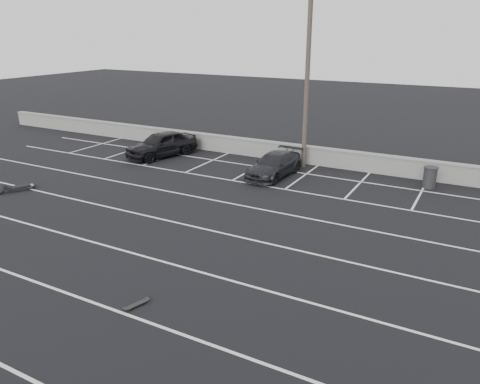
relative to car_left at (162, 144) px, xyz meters
The scene contains 9 objects.
ground 13.94m from the car_left, 53.64° to the right, with size 120.00×120.00×0.00m, color black.
seawall 8.71m from the car_left, 18.68° to the left, with size 50.00×0.45×1.06m.
stall_lines 10.66m from the car_left, 39.78° to the right, with size 36.00×20.05×0.01m.
car_left is the anchor object (origin of this frame).
car_right 7.84m from the car_left, ahead, with size 1.73×4.25×1.23m, color black.
utility_pole 9.73m from the car_left, 13.06° to the left, with size 1.30×0.26×9.73m.
trash_bin 15.53m from the car_left, ahead, with size 0.71×0.71×1.07m.
person 8.72m from the car_left, 104.10° to the right, with size 1.66×2.33×0.44m, color black, non-canonical shape.
skateboard 16.81m from the car_left, 55.01° to the right, with size 0.36×0.69×0.08m.
Camera 1 is at (9.48, -11.27, 7.50)m, focal length 35.00 mm.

